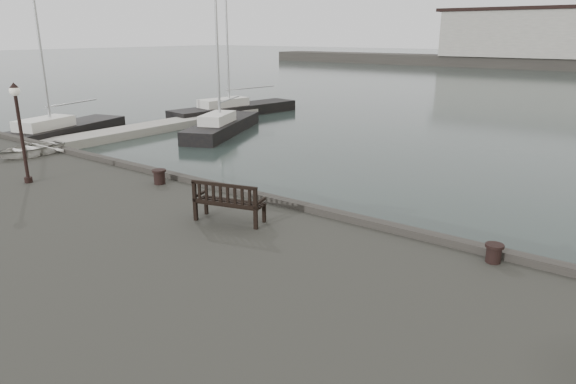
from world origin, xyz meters
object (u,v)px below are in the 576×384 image
object	(u,v)px
bollard_right	(494,253)
yacht_a	(58,135)
bench	(229,209)
bollard_left	(159,177)
lamp_post	(19,120)
dinghy	(30,148)
yacht_c	(223,129)
yacht_b	(235,112)

from	to	relation	value
bollard_right	yacht_a	xyz separation A→B (m)	(-27.07, 5.77, -1.52)
bench	bollard_right	world-z (taller)	bench
bollard_left	yacht_a	bearing A→B (deg)	160.10
bench	bollard_left	size ratio (longest dim) A/B	4.11
bollard_left	yacht_a	size ratio (longest dim) A/B	0.04
bollard_left	lamp_post	bearing A→B (deg)	-145.12
dinghy	yacht_c	size ratio (longest dim) A/B	0.22
yacht_b	yacht_c	distance (m)	7.51
dinghy	yacht_a	world-z (taller)	yacht_a
dinghy	yacht_c	xyz separation A→B (m)	(-3.00, 13.88, -1.58)
bollard_left	bollard_right	world-z (taller)	bollard_left
bench	yacht_c	bearing A→B (deg)	119.00
bollard_left	yacht_b	size ratio (longest dim) A/B	0.03
lamp_post	yacht_b	world-z (taller)	yacht_b
bollard_left	bench	bearing A→B (deg)	-16.03
lamp_post	yacht_c	distance (m)	17.56
yacht_b	yacht_c	xyz separation A→B (m)	(4.48, -6.03, -0.00)
yacht_c	bollard_right	bearing A→B (deg)	-55.98
bollard_left	yacht_b	bearing A→B (deg)	127.02
bollard_right	yacht_b	xyz separation A→B (m)	(-24.88, 19.14, -1.51)
lamp_post	bollard_right	bearing A→B (deg)	11.45
bollard_left	yacht_b	world-z (taller)	yacht_b
lamp_post	yacht_c	bearing A→B (deg)	112.97
bollard_left	yacht_a	world-z (taller)	yacht_a
bench	dinghy	distance (m)	11.37
bollard_left	yacht_a	distance (m)	18.02
yacht_a	yacht_b	xyz separation A→B (m)	(2.19, 13.37, 0.01)
bench	lamp_post	distance (m)	7.89
yacht_b	yacht_c	bearing A→B (deg)	-44.55
yacht_b	yacht_a	bearing A→B (deg)	-90.46
yacht_a	yacht_c	xyz separation A→B (m)	(6.67, 7.34, 0.00)
bollard_right	bench	bearing A→B (deg)	-165.87
lamp_post	yacht_a	bearing A→B (deg)	147.49
bench	yacht_b	xyz separation A→B (m)	(-18.81, 20.66, -1.64)
lamp_post	yacht_c	size ratio (longest dim) A/B	0.26
bench	lamp_post	xyz separation A→B (m)	(-7.61, -1.24, 1.69)
dinghy	yacht_a	bearing A→B (deg)	142.75
yacht_b	yacht_c	size ratio (longest dim) A/B	1.20
bench	yacht_a	bearing A→B (deg)	145.43
bollard_left	bollard_right	distance (m)	10.19
bollard_left	yacht_c	world-z (taller)	yacht_c
bollard_right	dinghy	world-z (taller)	dinghy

